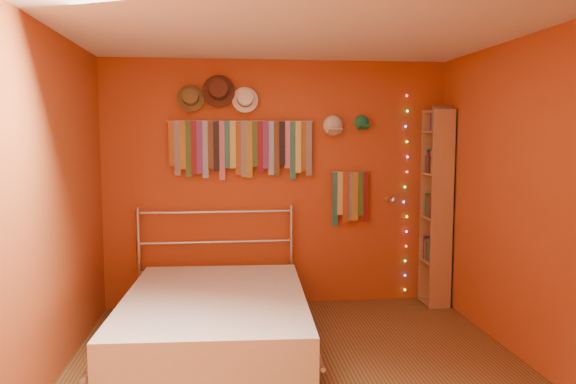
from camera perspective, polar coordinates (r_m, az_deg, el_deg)
name	(u,v)px	position (r m, az deg, el deg)	size (l,w,h in m)	color
ground	(300,373)	(4.35, 1.23, -17.87)	(3.50, 3.50, 0.00)	#50371B
back_wall	(277,184)	(5.74, -1.10, 0.85)	(3.50, 0.02, 2.50)	#993B18
right_wall	(531,201)	(4.59, 23.46, -0.88)	(0.02, 3.50, 2.50)	#993B18
left_wall	(46,208)	(4.16, -23.39, -1.53)	(0.02, 3.50, 2.50)	#993B18
ceiling	(301,26)	(4.05, 1.31, 16.52)	(3.50, 3.50, 0.02)	white
tie_rack	(241,146)	(5.64, -4.75, 4.67)	(1.45, 0.03, 0.59)	silver
small_tie_rack	(350,195)	(5.81, 6.35, -0.33)	(0.40, 0.03, 0.56)	silver
fedora_olive	(190,97)	(5.62, -9.88, 9.45)	(0.27, 0.15, 0.26)	brown
fedora_brown	(219,90)	(5.61, -7.07, 10.26)	(0.32, 0.18, 0.32)	#49251A
fedora_white	(245,99)	(5.62, -4.38, 9.41)	(0.26, 0.14, 0.26)	white
cap_white	(333,126)	(5.75, 4.59, 6.75)	(0.19, 0.24, 0.19)	silver
cap_green	(362,123)	(5.82, 7.50, 7.01)	(0.16, 0.20, 0.16)	#1C7F50
fairy_lights	(406,194)	(6.00, 11.90, -0.24)	(0.06, 0.02, 2.07)	#FF3333
reading_lamp	(392,200)	(5.76, 10.56, -0.79)	(0.07, 0.29, 0.09)	silver
bookshelf	(440,207)	(5.95, 15.23, -1.44)	(0.25, 0.34, 2.00)	#9F6B47
bed	(215,319)	(4.76, -7.41, -12.70)	(1.65, 2.17, 1.04)	silver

